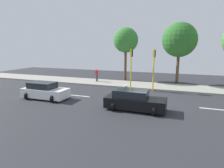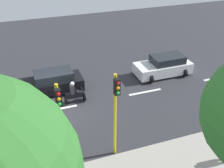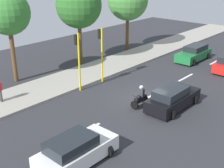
{
  "view_description": "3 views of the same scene",
  "coord_description": "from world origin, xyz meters",
  "px_view_note": "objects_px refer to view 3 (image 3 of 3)",
  "views": [
    {
      "loc": [
        -15.65,
        -3.22,
        4.67
      ],
      "look_at": [
        1.25,
        2.98,
        1.15
      ],
      "focal_mm": 30.23,
      "sensor_mm": 36.0,
      "label": 1
    },
    {
      "loc": [
        14.34,
        -1.56,
        9.95
      ],
      "look_at": [
        -0.15,
        3.63,
        1.02
      ],
      "focal_mm": 44.09,
      "sensor_mm": 36.0,
      "label": 2
    },
    {
      "loc": [
        -11.53,
        16.54,
        9.27
      ],
      "look_at": [
        0.99,
        2.52,
        1.69
      ],
      "focal_mm": 48.4,
      "sensor_mm": 36.0,
      "label": 3
    }
  ],
  "objects_px": {
    "car_green": "(194,53)",
    "traffic_light_corner": "(78,54)",
    "motorcycle": "(140,98)",
    "street_tree_center": "(128,0)",
    "car_black": "(173,98)",
    "car_white": "(76,151)",
    "street_tree_south": "(8,13)",
    "traffic_light_midblock": "(101,47)",
    "street_tree_north": "(79,5)"
  },
  "relations": [
    {
      "from": "car_green",
      "to": "traffic_light_corner",
      "type": "relative_size",
      "value": 1.02
    },
    {
      "from": "motorcycle",
      "to": "street_tree_center",
      "type": "xyz_separation_m",
      "value": [
        9.92,
        -10.75,
        4.86
      ]
    },
    {
      "from": "car_black",
      "to": "traffic_light_corner",
      "type": "bearing_deg",
      "value": 16.58
    },
    {
      "from": "traffic_light_corner",
      "to": "street_tree_center",
      "type": "xyz_separation_m",
      "value": [
        4.66,
        -11.61,
        2.57
      ]
    },
    {
      "from": "car_white",
      "to": "street_tree_south",
      "type": "height_order",
      "value": "street_tree_south"
    },
    {
      "from": "car_black",
      "to": "car_white",
      "type": "bearing_deg",
      "value": 87.93
    },
    {
      "from": "traffic_light_midblock",
      "to": "street_tree_center",
      "type": "relative_size",
      "value": 0.58
    },
    {
      "from": "car_black",
      "to": "street_tree_north",
      "type": "height_order",
      "value": "street_tree_north"
    },
    {
      "from": "street_tree_center",
      "to": "car_green",
      "type": "bearing_deg",
      "value": -169.4
    },
    {
      "from": "traffic_light_corner",
      "to": "street_tree_south",
      "type": "bearing_deg",
      "value": 22.42
    },
    {
      "from": "traffic_light_midblock",
      "to": "street_tree_center",
      "type": "xyz_separation_m",
      "value": [
        4.66,
        -9.11,
        2.57
      ]
    },
    {
      "from": "traffic_light_corner",
      "to": "street_tree_south",
      "type": "distance_m",
      "value": 6.42
    },
    {
      "from": "traffic_light_corner",
      "to": "street_tree_north",
      "type": "height_order",
      "value": "street_tree_north"
    },
    {
      "from": "car_black",
      "to": "car_green",
      "type": "bearing_deg",
      "value": -69.31
    },
    {
      "from": "car_black",
      "to": "traffic_light_midblock",
      "type": "height_order",
      "value": "traffic_light_midblock"
    },
    {
      "from": "traffic_light_corner",
      "to": "street_tree_south",
      "type": "xyz_separation_m",
      "value": [
        5.39,
        2.23,
        2.68
      ]
    },
    {
      "from": "traffic_light_corner",
      "to": "traffic_light_midblock",
      "type": "bearing_deg",
      "value": -90.0
    },
    {
      "from": "car_white",
      "to": "traffic_light_midblock",
      "type": "distance_m",
      "value": 11.38
    },
    {
      "from": "car_green",
      "to": "street_tree_south",
      "type": "height_order",
      "value": "street_tree_south"
    },
    {
      "from": "car_white",
      "to": "street_tree_north",
      "type": "relative_size",
      "value": 0.55
    },
    {
      "from": "car_white",
      "to": "car_black",
      "type": "height_order",
      "value": "same"
    },
    {
      "from": "motorcycle",
      "to": "street_tree_south",
      "type": "relative_size",
      "value": 0.21
    },
    {
      "from": "car_white",
      "to": "motorcycle",
      "type": "height_order",
      "value": "motorcycle"
    },
    {
      "from": "street_tree_south",
      "to": "street_tree_north",
      "type": "bearing_deg",
      "value": -92.67
    },
    {
      "from": "street_tree_north",
      "to": "car_black",
      "type": "bearing_deg",
      "value": 167.24
    },
    {
      "from": "car_white",
      "to": "street_tree_center",
      "type": "height_order",
      "value": "street_tree_center"
    },
    {
      "from": "street_tree_north",
      "to": "street_tree_south",
      "type": "xyz_separation_m",
      "value": [
        0.33,
        7.07,
        0.04
      ]
    },
    {
      "from": "car_black",
      "to": "traffic_light_corner",
      "type": "distance_m",
      "value": 7.68
    },
    {
      "from": "car_green",
      "to": "street_tree_north",
      "type": "bearing_deg",
      "value": 45.69
    },
    {
      "from": "car_green",
      "to": "street_tree_center",
      "type": "height_order",
      "value": "street_tree_center"
    },
    {
      "from": "car_black",
      "to": "motorcycle",
      "type": "distance_m",
      "value": 2.18
    },
    {
      "from": "motorcycle",
      "to": "street_tree_south",
      "type": "distance_m",
      "value": 12.15
    },
    {
      "from": "car_green",
      "to": "car_white",
      "type": "relative_size",
      "value": 1.08
    },
    {
      "from": "car_white",
      "to": "traffic_light_corner",
      "type": "distance_m",
      "value": 9.56
    },
    {
      "from": "motorcycle",
      "to": "street_tree_north",
      "type": "height_order",
      "value": "street_tree_north"
    },
    {
      "from": "traffic_light_corner",
      "to": "street_tree_north",
      "type": "distance_m",
      "value": 7.49
    },
    {
      "from": "street_tree_south",
      "to": "street_tree_center",
      "type": "distance_m",
      "value": 13.85
    },
    {
      "from": "motorcycle",
      "to": "car_white",
      "type": "bearing_deg",
      "value": 101.54
    },
    {
      "from": "street_tree_north",
      "to": "street_tree_center",
      "type": "bearing_deg",
      "value": -93.39
    },
    {
      "from": "car_black",
      "to": "traffic_light_midblock",
      "type": "distance_m",
      "value": 7.4
    },
    {
      "from": "traffic_light_midblock",
      "to": "street_tree_north",
      "type": "height_order",
      "value": "street_tree_north"
    },
    {
      "from": "motorcycle",
      "to": "street_tree_north",
      "type": "distance_m",
      "value": 12.12
    },
    {
      "from": "car_green",
      "to": "street_tree_center",
      "type": "distance_m",
      "value": 9.08
    },
    {
      "from": "traffic_light_corner",
      "to": "car_black",
      "type": "bearing_deg",
      "value": -163.42
    },
    {
      "from": "traffic_light_midblock",
      "to": "car_green",
      "type": "bearing_deg",
      "value": -105.52
    },
    {
      "from": "street_tree_south",
      "to": "car_black",
      "type": "bearing_deg",
      "value": -160.83
    },
    {
      "from": "street_tree_center",
      "to": "car_black",
      "type": "bearing_deg",
      "value": 140.94
    },
    {
      "from": "car_black",
      "to": "traffic_light_midblock",
      "type": "bearing_deg",
      "value": -3.25
    },
    {
      "from": "traffic_light_midblock",
      "to": "traffic_light_corner",
      "type": "bearing_deg",
      "value": 90.0
    },
    {
      "from": "car_black",
      "to": "street_tree_south",
      "type": "height_order",
      "value": "street_tree_south"
    }
  ]
}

